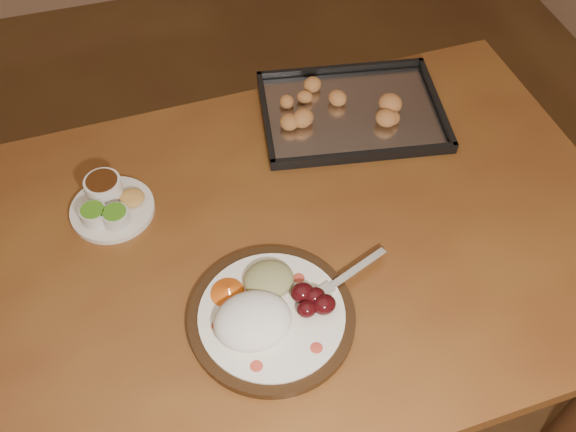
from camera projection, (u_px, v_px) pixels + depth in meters
name	position (u px, v px, depth m)	size (l,w,h in m)	color
ground	(186.00, 377.00, 1.88)	(4.00, 4.00, 0.00)	brown
dining_table	(260.00, 274.00, 1.33)	(1.53, 0.94, 0.75)	brown
dinner_plate	(267.00, 313.00, 1.14)	(0.40, 0.30, 0.07)	black
condiment_saucer	(109.00, 204.00, 1.30)	(0.17, 0.17, 0.06)	silver
baking_tray	(352.00, 111.00, 1.48)	(0.45, 0.37, 0.04)	black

